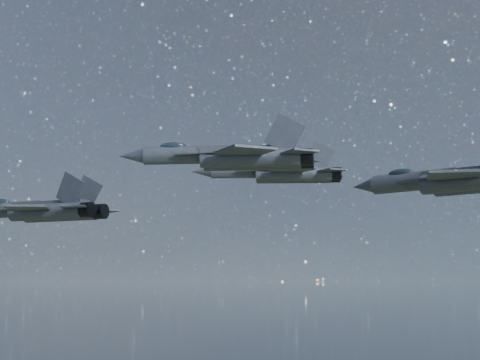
% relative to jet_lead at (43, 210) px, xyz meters
% --- Properties ---
extents(jet_lead, '(17.75, 12.37, 4.47)m').
position_rel_jet_lead_xyz_m(jet_lead, '(0.00, 0.00, 0.00)').
color(jet_lead, '#31363E').
extents(jet_left, '(18.29, 12.37, 4.60)m').
position_rel_jet_lead_xyz_m(jet_left, '(17.63, 22.04, 5.69)').
color(jet_left, '#31363E').
extents(jet_right, '(16.37, 11.20, 4.11)m').
position_rel_jet_lead_xyz_m(jet_right, '(22.64, -8.04, 2.88)').
color(jet_right, '#31363E').
extents(jet_slot, '(18.63, 12.22, 4.80)m').
position_rel_jet_lead_xyz_m(jet_slot, '(39.22, 1.15, 1.49)').
color(jet_slot, '#31363E').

